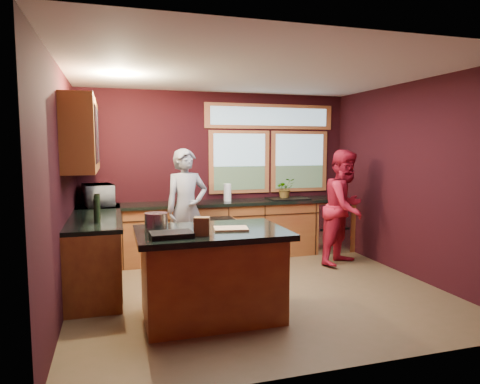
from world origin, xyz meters
name	(u,v)px	position (x,y,z in m)	size (l,w,h in m)	color
floor	(258,291)	(0.00, 0.00, 0.00)	(4.50, 4.50, 0.00)	brown
room_shell	(205,147)	(-0.60, 0.32, 1.80)	(4.52, 4.02, 2.71)	black
back_counter	(236,229)	(0.20, 1.70, 0.46)	(4.50, 0.64, 0.93)	maroon
left_counter	(96,250)	(-1.95, 0.85, 0.47)	(0.64, 2.30, 0.93)	maroon
island	(212,273)	(-0.74, -0.65, 0.48)	(1.55, 1.05, 0.95)	maroon
person_grey	(187,209)	(-0.68, 1.25, 0.89)	(0.65, 0.43, 1.78)	slate
person_red	(345,207)	(1.70, 0.82, 0.88)	(0.86, 0.67, 1.76)	maroon
microwave	(99,195)	(-1.92, 1.70, 1.09)	(0.59, 0.40, 0.32)	#999999
potted_plant	(285,188)	(1.09, 1.75, 1.10)	(0.31, 0.27, 0.34)	#999999
paper_towel	(227,192)	(0.06, 1.70, 1.07)	(0.12, 0.12, 0.28)	white
cutting_board	(231,229)	(-0.54, -0.70, 0.95)	(0.35, 0.25, 0.02)	tan
stock_pot	(156,221)	(-1.29, -0.50, 1.03)	(0.24, 0.24, 0.18)	#A9A8AD
paper_bag	(202,226)	(-0.89, -0.90, 1.03)	(0.15, 0.12, 0.18)	brown
black_tray	(171,235)	(-1.19, -0.90, 0.97)	(0.40, 0.28, 0.05)	black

